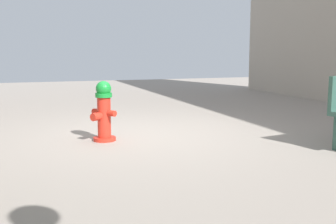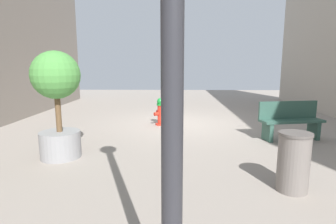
% 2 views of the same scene
% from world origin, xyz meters
% --- Properties ---
extents(ground_plane, '(23.40, 23.40, 0.00)m').
position_xyz_m(ground_plane, '(0.00, 0.00, 0.00)').
color(ground_plane, gray).
extents(fire_hydrant, '(0.37, 0.38, 0.85)m').
position_xyz_m(fire_hydrant, '(0.66, 0.20, 0.42)').
color(fire_hydrant, red).
rests_on(fire_hydrant, ground_plane).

